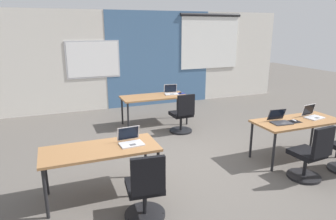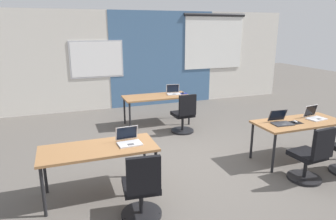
# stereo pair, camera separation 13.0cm
# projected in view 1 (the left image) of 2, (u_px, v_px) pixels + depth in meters

# --- Properties ---
(ground_plane) EXTENTS (24.00, 24.00, 0.00)m
(ground_plane) POSITION_uv_depth(u_px,v_px,m) (194.00, 159.00, 5.46)
(ground_plane) COLOR #56514C
(back_wall_assembly) EXTENTS (10.00, 0.27, 2.80)m
(back_wall_assembly) POSITION_uv_depth(u_px,v_px,m) (134.00, 59.00, 8.86)
(back_wall_assembly) COLOR silver
(back_wall_assembly) RESTS_ON ground
(desk_near_left) EXTENTS (1.60, 0.70, 0.72)m
(desk_near_left) POSITION_uv_depth(u_px,v_px,m) (101.00, 152.00, 4.13)
(desk_near_left) COLOR olive
(desk_near_left) RESTS_ON ground
(desk_near_right) EXTENTS (1.60, 0.70, 0.72)m
(desk_near_right) POSITION_uv_depth(u_px,v_px,m) (297.00, 123.00, 5.36)
(desk_near_right) COLOR olive
(desk_near_right) RESTS_ON ground
(desk_far_center) EXTENTS (1.60, 0.70, 0.72)m
(desk_far_center) POSITION_uv_depth(u_px,v_px,m) (154.00, 98.00, 7.26)
(desk_far_center) COLOR olive
(desk_far_center) RESTS_ON ground
(laptop_near_right_inner) EXTENTS (0.35, 0.34, 0.22)m
(laptop_near_right_inner) POSITION_uv_depth(u_px,v_px,m) (280.00, 120.00, 5.21)
(laptop_near_right_inner) COLOR #333338
(laptop_near_right_inner) RESTS_ON desk_near_right
(mousepad_near_right_inner) EXTENTS (0.22, 0.19, 0.00)m
(mousepad_near_right_inner) POSITION_uv_depth(u_px,v_px,m) (294.00, 122.00, 5.27)
(mousepad_near_right_inner) COLOR black
(mousepad_near_right_inner) RESTS_ON desk_near_right
(mouse_near_right_inner) EXTENTS (0.06, 0.10, 0.03)m
(mouse_near_right_inner) POSITION_uv_depth(u_px,v_px,m) (294.00, 121.00, 5.26)
(mouse_near_right_inner) COLOR #B2B2B7
(mouse_near_right_inner) RESTS_ON mousepad_near_right_inner
(chair_near_right_inner) EXTENTS (0.52, 0.56, 0.92)m
(chair_near_right_inner) POSITION_uv_depth(u_px,v_px,m) (310.00, 157.00, 4.64)
(chair_near_right_inner) COLOR black
(chair_near_right_inner) RESTS_ON ground
(laptop_near_left_inner) EXTENTS (0.35, 0.31, 0.23)m
(laptop_near_left_inner) POSITION_uv_depth(u_px,v_px,m) (130.00, 140.00, 4.27)
(laptop_near_left_inner) COLOR silver
(laptop_near_left_inner) RESTS_ON desk_near_left
(chair_near_left_inner) EXTENTS (0.52, 0.56, 0.92)m
(chair_near_left_inner) POSITION_uv_depth(u_px,v_px,m) (146.00, 192.00, 3.66)
(chair_near_left_inner) COLOR black
(chair_near_left_inner) RESTS_ON ground
(laptop_far_right) EXTENTS (0.37, 0.32, 0.24)m
(laptop_far_right) POSITION_uv_depth(u_px,v_px,m) (171.00, 92.00, 7.44)
(laptop_far_right) COLOR silver
(laptop_far_right) RESTS_ON desk_far_center
(mousepad_far_right) EXTENTS (0.22, 0.19, 0.00)m
(mousepad_far_right) POSITION_uv_depth(u_px,v_px,m) (181.00, 93.00, 7.51)
(mousepad_far_right) COLOR navy
(mousepad_far_right) RESTS_ON desk_far_center
(mouse_far_right) EXTENTS (0.08, 0.11, 0.03)m
(mouse_far_right) POSITION_uv_depth(u_px,v_px,m) (181.00, 93.00, 7.50)
(mouse_far_right) COLOR black
(mouse_far_right) RESTS_ON mousepad_far_right
(chair_far_right) EXTENTS (0.52, 0.55, 0.92)m
(chair_far_right) POSITION_uv_depth(u_px,v_px,m) (182.00, 117.00, 6.75)
(chair_far_right) COLOR black
(chair_far_right) RESTS_ON ground
(laptop_near_right_end) EXTENTS (0.37, 0.32, 0.23)m
(laptop_near_right_end) POSITION_uv_depth(u_px,v_px,m) (312.00, 115.00, 5.51)
(laptop_near_right_end) COLOR silver
(laptop_near_right_end) RESTS_ON desk_near_right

